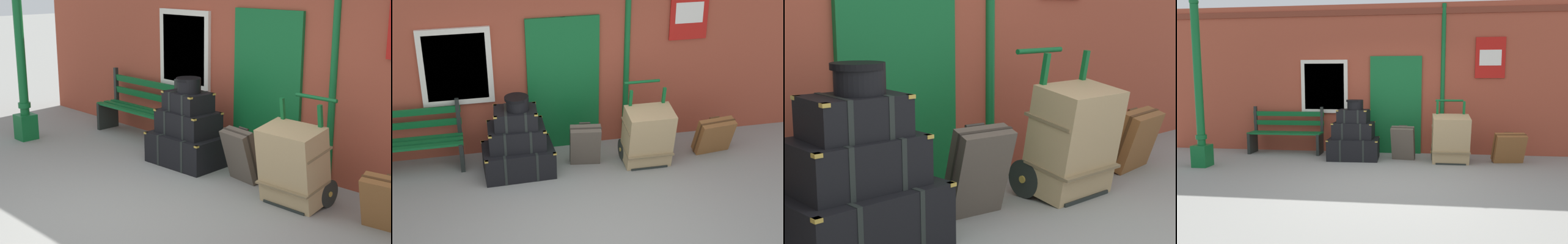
% 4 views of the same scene
% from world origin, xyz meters
% --- Properties ---
extents(ground_plane, '(60.00, 60.00, 0.00)m').
position_xyz_m(ground_plane, '(0.00, 0.00, 0.00)').
color(ground_plane, gray).
extents(brick_facade, '(10.40, 0.35, 3.20)m').
position_xyz_m(brick_facade, '(-0.01, 2.60, 1.60)').
color(brick_facade, '#9E422D').
rests_on(brick_facade, ground).
extents(lamp_post, '(0.28, 0.28, 3.04)m').
position_xyz_m(lamp_post, '(-3.45, 0.77, 1.16)').
color(lamp_post, '#0F5B28').
rests_on(lamp_post, ground).
extents(platform_bench, '(1.60, 0.43, 1.01)m').
position_xyz_m(platform_bench, '(-2.35, 2.16, 0.44)').
color(platform_bench, '#0F5B28').
rests_on(platform_bench, ground).
extents(steamer_trunk_base, '(1.03, 0.68, 0.43)m').
position_xyz_m(steamer_trunk_base, '(-0.79, 1.73, 0.21)').
color(steamer_trunk_base, black).
rests_on(steamer_trunk_base, ground).
extents(steamer_trunk_middle, '(0.82, 0.56, 0.33)m').
position_xyz_m(steamer_trunk_middle, '(-0.80, 1.77, 0.58)').
color(steamer_trunk_middle, black).
rests_on(steamer_trunk_middle, steamer_trunk_base).
extents(steamer_trunk_top, '(0.64, 0.49, 0.27)m').
position_xyz_m(steamer_trunk_top, '(-0.80, 1.77, 0.87)').
color(steamer_trunk_top, black).
rests_on(steamer_trunk_top, steamer_trunk_middle).
extents(round_hatbox, '(0.34, 0.33, 0.20)m').
position_xyz_m(round_hatbox, '(-0.76, 1.75, 1.11)').
color(round_hatbox, black).
rests_on(round_hatbox, steamer_trunk_top).
extents(porters_trolley, '(0.71, 0.56, 1.21)m').
position_xyz_m(porters_trolley, '(1.11, 1.74, 0.27)').
color(porters_trolley, black).
rests_on(porters_trolley, ground).
extents(large_brown_trunk, '(0.70, 0.59, 0.94)m').
position_xyz_m(large_brown_trunk, '(1.11, 1.56, 0.47)').
color(large_brown_trunk, tan).
rests_on(large_brown_trunk, ground).
extents(suitcase_oxblood, '(0.61, 0.43, 0.60)m').
position_xyz_m(suitcase_oxblood, '(2.22, 1.69, 0.30)').
color(suitcase_oxblood, brown).
rests_on(suitcase_oxblood, ground).
extents(suitcase_caramel, '(0.49, 0.43, 0.70)m').
position_xyz_m(suitcase_caramel, '(0.20, 1.73, 0.35)').
color(suitcase_caramel, '#51473D').
rests_on(suitcase_caramel, ground).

